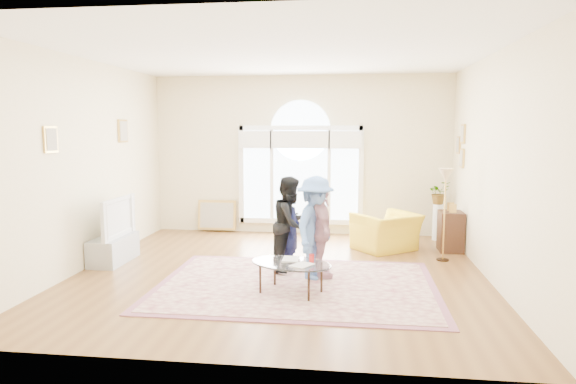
# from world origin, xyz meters

# --- Properties ---
(ground) EXTENTS (6.00, 6.00, 0.00)m
(ground) POSITION_xyz_m (0.00, 0.00, 0.00)
(ground) COLOR brown
(ground) RESTS_ON ground
(room_shell) EXTENTS (6.00, 6.00, 6.00)m
(room_shell) POSITION_xyz_m (0.01, 2.83, 1.57)
(room_shell) COLOR beige
(room_shell) RESTS_ON ground
(area_rug) EXTENTS (3.60, 2.60, 0.02)m
(area_rug) POSITION_xyz_m (0.31, -0.58, 0.01)
(area_rug) COLOR #C6AD97
(area_rug) RESTS_ON ground
(rug_border) EXTENTS (3.80, 2.80, 0.01)m
(rug_border) POSITION_xyz_m (0.31, -0.58, 0.01)
(rug_border) COLOR #874E60
(rug_border) RESTS_ON ground
(tv_console) EXTENTS (0.45, 1.00, 0.42)m
(tv_console) POSITION_xyz_m (-2.75, 0.30, 0.21)
(tv_console) COLOR #9A9DA2
(tv_console) RESTS_ON ground
(television) EXTENTS (0.17, 1.10, 0.63)m
(television) POSITION_xyz_m (-2.74, 0.30, 0.74)
(television) COLOR black
(television) RESTS_ON tv_console
(coffee_table) EXTENTS (1.26, 1.03, 0.54)m
(coffee_table) POSITION_xyz_m (0.28, -0.93, 0.40)
(coffee_table) COLOR silver
(coffee_table) RESTS_ON ground
(armchair) EXTENTS (1.34, 1.32, 0.66)m
(armchair) POSITION_xyz_m (1.66, 1.69, 0.33)
(armchair) COLOR yellow
(armchair) RESTS_ON ground
(side_cabinet) EXTENTS (0.40, 0.50, 0.70)m
(side_cabinet) POSITION_xyz_m (2.78, 1.76, 0.35)
(side_cabinet) COLOR black
(side_cabinet) RESTS_ON ground
(floor_lamp) EXTENTS (0.30, 0.30, 1.51)m
(floor_lamp) POSITION_xyz_m (2.54, 1.08, 1.28)
(floor_lamp) COLOR black
(floor_lamp) RESTS_ON ground
(plant_pedestal) EXTENTS (0.20, 0.20, 0.70)m
(plant_pedestal) POSITION_xyz_m (2.70, 2.66, 0.35)
(plant_pedestal) COLOR white
(plant_pedestal) RESTS_ON ground
(potted_plant) EXTENTS (0.50, 0.48, 0.44)m
(potted_plant) POSITION_xyz_m (2.70, 2.66, 0.92)
(potted_plant) COLOR #33722D
(potted_plant) RESTS_ON plant_pedestal
(leaning_picture) EXTENTS (0.80, 0.14, 0.62)m
(leaning_picture) POSITION_xyz_m (-1.73, 2.90, 0.00)
(leaning_picture) COLOR tan
(leaning_picture) RESTS_ON ground
(child_navy) EXTENTS (0.29, 0.44, 1.20)m
(child_navy) POSITION_xyz_m (0.15, 0.18, 0.62)
(child_navy) COLOR #111433
(child_navy) RESTS_ON area_rug
(child_black) EXTENTS (0.70, 0.81, 1.42)m
(child_black) POSITION_xyz_m (0.15, 0.12, 0.73)
(child_black) COLOR black
(child_black) RESTS_ON area_rug
(child_pink) EXTENTS (0.54, 0.86, 1.35)m
(child_pink) POSITION_xyz_m (0.62, -0.18, 0.70)
(child_pink) COLOR #C58D9F
(child_pink) RESTS_ON area_rug
(child_blue) EXTENTS (0.80, 1.06, 1.47)m
(child_blue) POSITION_xyz_m (0.54, -0.22, 0.75)
(child_blue) COLOR #5882CA
(child_blue) RESTS_ON area_rug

